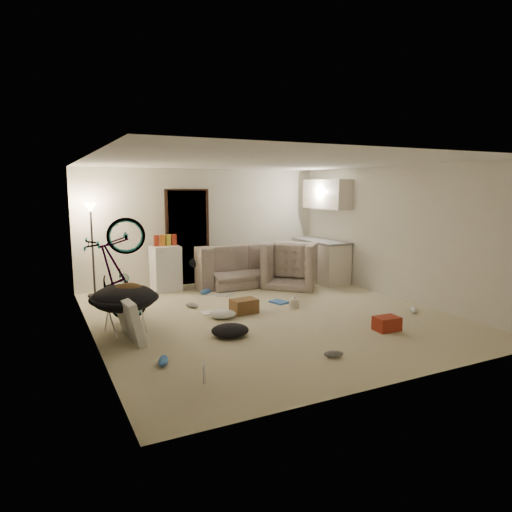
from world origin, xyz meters
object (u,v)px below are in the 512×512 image
bicycle (118,296)px  sofa (243,268)px  kitchen_counter (321,261)px  floor_lamp (92,229)px  saucer_chair (124,304)px  juicer (294,302)px  drink_case_b (387,324)px  armchair (294,269)px  drink_case_a (244,306)px  mini_fridge (166,268)px  tv_box (129,318)px

bicycle → sofa: bearing=-50.0°
kitchen_counter → bicycle: 4.93m
floor_lamp → saucer_chair: floor_lamp is taller
kitchen_counter → juicer: bearing=-134.6°
sofa → drink_case_b: bearing=96.3°
sofa → juicer: bearing=87.2°
saucer_chair → floor_lamp: bearing=92.5°
floor_lamp → bicycle: 2.22m
kitchen_counter → saucer_chair: kitchen_counter is taller
sofa → armchair: (0.91, -0.65, 0.02)m
drink_case_a → drink_case_b: 2.34m
saucer_chair → kitchen_counter: bearing=21.7°
sofa → armchair: size_ratio=2.10×
armchair → bicycle: bearing=61.5°
armchair → mini_fridge: size_ratio=1.18×
armchair → juicer: 1.92m
saucer_chair → drink_case_b: size_ratio=2.77×
armchair → tv_box: armchair is taller
sofa → juicer: 2.29m
juicer → mini_fridge: bearing=124.5°
saucer_chair → drink_case_a: 2.01m
drink_case_b → armchair: bearing=86.1°
mini_fridge → juicer: size_ratio=3.83×
bicycle → mini_fridge: size_ratio=1.83×
floor_lamp → armchair: (4.01, -0.85, -0.95)m
bicycle → armchair: bearing=-64.6°
floor_lamp → drink_case_b: size_ratio=5.05×
drink_case_b → mini_fridge: bearing=121.5°
bicycle → juicer: 2.98m
mini_fridge → saucer_chair: size_ratio=0.93×
floor_lamp → mini_fridge: (1.39, -0.10, -0.85)m
floor_lamp → kitchen_counter: floor_lamp is taller
kitchen_counter → floor_lamp: bearing=172.3°
juicer → armchair: bearing=59.0°
bicycle → drink_case_b: 4.12m
kitchen_counter → tv_box: bearing=-154.7°
bicycle → tv_box: (0.00, -0.84, -0.14)m
floor_lamp → bicycle: (0.10, -2.05, -0.86)m
sofa → drink_case_a: (-1.00, -2.19, -0.21)m
drink_case_a → saucer_chair: bearing=179.5°
sofa → saucer_chair: bearing=37.0°
floor_lamp → mini_fridge: 1.63m
armchair → tv_box: bearing=72.0°
kitchen_counter → armchair: size_ratio=1.38×
bicycle → drink_case_a: bearing=-91.5°
bicycle → juicer: bicycle is taller
mini_fridge → saucer_chair: (-1.28, -2.43, -0.04)m
tv_box → juicer: (2.93, 0.41, -0.20)m
tv_box → armchair: bearing=23.4°
mini_fridge → floor_lamp: bearing=174.6°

